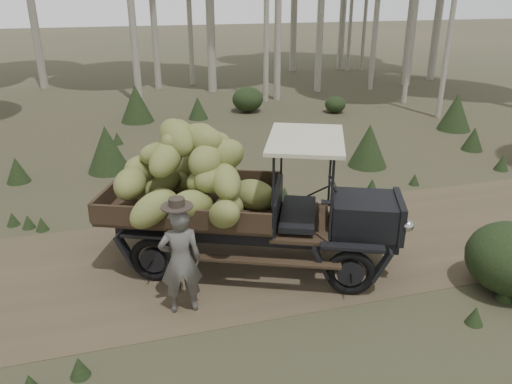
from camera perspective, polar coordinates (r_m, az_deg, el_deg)
The scene contains 5 objects.
ground at distance 9.38m, azimuth -5.58°, elevation -7.90°, with size 120.00×120.00×0.00m, color #473D2B.
dirt_track at distance 9.38m, azimuth -5.58°, elevation -7.88°, with size 70.00×4.00×0.01m, color brown.
banana_truck at distance 8.68m, azimuth -4.29°, elevation 0.99°, with size 5.46×3.62×2.76m.
farmer at distance 7.68m, azimuth -8.63°, elevation -7.65°, with size 0.66×0.49×1.92m.
undergrowth at distance 9.20m, azimuth -8.57°, elevation -4.70°, with size 23.62×23.42×1.36m.
Camera 1 is at (-1.34, -7.99, 4.74)m, focal length 35.00 mm.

